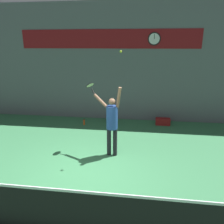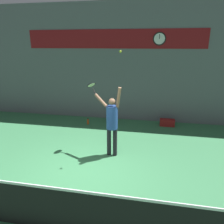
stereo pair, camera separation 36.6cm
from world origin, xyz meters
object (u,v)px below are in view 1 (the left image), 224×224
scoreboard_clock (154,39)px  equipment_bag (163,122)px  water_bottle (84,122)px  tennis_racket (90,86)px  tennis_player (112,121)px  tennis_ball (121,52)px

scoreboard_clock → equipment_bag: scoreboard_clock is taller
water_bottle → tennis_racket: bearing=-68.3°
equipment_bag → tennis_racket: bearing=-136.2°
equipment_bag → tennis_player: bearing=-121.9°
tennis_player → tennis_ball: bearing=-27.2°
tennis_racket → equipment_bag: tennis_racket is taller
tennis_ball → equipment_bag: 4.55m
tennis_player → tennis_racket: size_ratio=5.72×
scoreboard_clock → tennis_player: scoreboard_clock is taller
tennis_racket → equipment_bag: (2.55, 2.45, -1.94)m
water_bottle → scoreboard_clock: bearing=18.0°
scoreboard_clock → water_bottle: bearing=-162.0°
equipment_bag → scoreboard_clock: bearing=138.0°
tennis_player → tennis_ball: 2.03m
scoreboard_clock → tennis_player: 4.35m
tennis_player → tennis_ball: size_ratio=33.29×
water_bottle → equipment_bag: size_ratio=0.44×
tennis_player → water_bottle: (-1.53, 2.48, -1.01)m
tennis_ball → scoreboard_clock: bearing=73.7°
tennis_ball → water_bottle: tennis_ball is taller
tennis_player → tennis_racket: tennis_racket is taller
tennis_racket → water_bottle: size_ratio=1.43×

